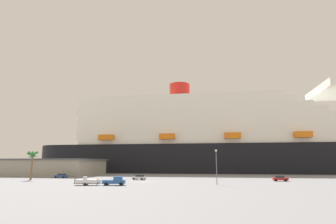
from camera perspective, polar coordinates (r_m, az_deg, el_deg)
name	(u,v)px	position (r m, az deg, el deg)	size (l,w,h in m)	color
ground_plane	(165,177)	(113.70, -0.64, -13.35)	(600.00, 600.00, 0.00)	gray
cruise_ship	(227,142)	(157.82, 12.15, -6.11)	(229.09, 43.67, 61.28)	black
terminal_building	(51,167)	(133.75, -23.30, -10.53)	(42.96, 27.58, 7.22)	gray
pickup_truck	(115,181)	(72.24, -11.04, -13.98)	(5.88, 3.13, 2.20)	#2659A5
small_boat_on_trailer	(90,181)	(73.74, -16.05, -13.76)	(7.65, 3.08, 2.15)	#595960
palm_tree	(33,157)	(104.24, -26.45, -8.47)	(3.64, 3.51, 9.43)	brown
street_lamp	(216,162)	(73.60, 10.06, -10.25)	(0.56, 0.56, 9.04)	slate
parked_car_blue_suv	(61,176)	(110.64, -21.46, -12.29)	(4.66, 2.49, 1.58)	#264C99
parked_car_green_wagon	(69,175)	(118.95, -20.02, -12.21)	(4.99, 2.65, 1.58)	#2D723F
parked_car_silver_sedan	(139,177)	(93.36, -6.04, -13.41)	(4.73, 2.55, 1.58)	silver
parked_car_red_hatchback	(280,178)	(92.96, 22.38, -12.71)	(4.52, 2.19, 1.58)	red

